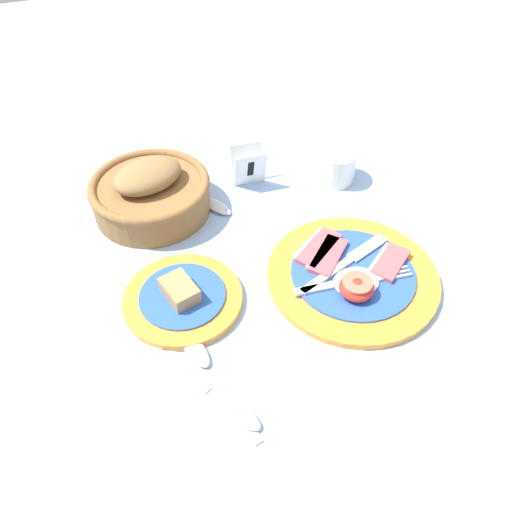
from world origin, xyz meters
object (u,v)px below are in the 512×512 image
breakfast_plate (352,275)px  bread_basket (151,192)px  teaspoon_near_cup (222,400)px  teaspoon_by_saucer (205,363)px  bread_plate (182,297)px  teaspoon_stray (227,213)px  number_card (249,166)px  sugar_cup (335,165)px

breakfast_plate → bread_basket: bearing=132.2°
teaspoon_near_cup → breakfast_plate: bearing=86.6°
teaspoon_by_saucer → bread_plate: bearing=-13.9°
breakfast_plate → bread_basket: (-0.25, 0.28, 0.03)m
teaspoon_by_saucer → teaspoon_near_cup: same height
teaspoon_stray → bread_plate: bearing=115.4°
number_card → bread_basket: bearing=-171.0°
sugar_cup → number_card: bearing=163.5°
bread_plate → number_card: number_card is taller
number_card → teaspoon_by_saucer: bearing=-114.0°
breakfast_plate → bread_plate: bearing=169.0°
breakfast_plate → sugar_cup: bearing=68.8°
bread_basket → teaspoon_stray: (0.12, -0.06, -0.04)m
breakfast_plate → number_card: 0.30m
teaspoon_by_saucer → teaspoon_stray: same height
bread_basket → teaspoon_stray: bread_basket is taller
teaspoon_near_cup → bread_basket: bearing=149.6°
breakfast_plate → bread_plate: breakfast_plate is taller
bread_plate → bread_basket: bread_basket is taller
breakfast_plate → teaspoon_stray: bearing=121.5°
sugar_cup → bread_basket: (-0.35, 0.03, 0.01)m
breakfast_plate → number_card: (-0.06, 0.29, 0.03)m
teaspoon_stray → number_card: bearing=-70.4°
breakfast_plate → teaspoon_near_cup: 0.28m
sugar_cup → number_card: size_ratio=1.04×
bread_basket → teaspoon_by_saucer: bread_basket is taller
breakfast_plate → bread_basket: bread_basket is taller
breakfast_plate → teaspoon_stray: (-0.13, 0.22, -0.01)m
teaspoon_by_saucer → breakfast_plate: bearing=-88.4°
bread_basket → number_card: bread_basket is taller
sugar_cup → teaspoon_near_cup: bearing=-133.2°
bread_basket → number_card: 0.19m
number_card → teaspoon_stray: bearing=-128.3°
teaspoon_stray → sugar_cup: bearing=-110.4°
bread_basket → teaspoon_stray: 0.14m
bread_plate → number_card: (0.19, 0.24, 0.03)m
breakfast_plate → sugar_cup: 0.26m
teaspoon_by_saucer → sugar_cup: bearing=-61.7°
number_card → teaspoon_near_cup: (-0.19, -0.42, -0.03)m
bread_basket → teaspoon_stray: size_ratio=1.17×
breakfast_plate → bread_plate: (-0.26, 0.05, -0.00)m
sugar_cup → teaspoon_by_saucer: sugar_cup is taller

